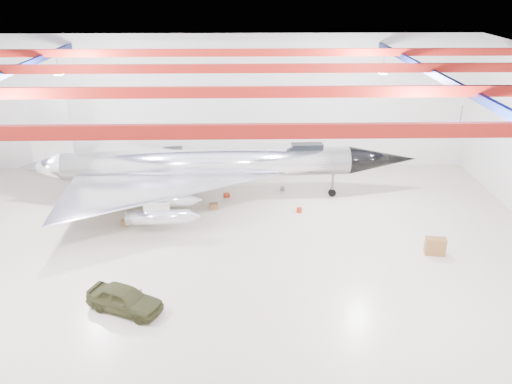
{
  "coord_description": "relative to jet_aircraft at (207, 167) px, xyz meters",
  "views": [
    {
      "loc": [
        1.43,
        -25.14,
        15.29
      ],
      "look_at": [
        2.03,
        2.0,
        3.31
      ],
      "focal_mm": 35.0,
      "sensor_mm": 36.0,
      "label": 1
    }
  ],
  "objects": [
    {
      "name": "floor",
      "position": [
        1.32,
        -8.23,
        -2.54
      ],
      "size": [
        40.0,
        40.0,
        0.0
      ],
      "primitive_type": "plane",
      "color": "beige",
      "rests_on": "ground"
    },
    {
      "name": "wall_back",
      "position": [
        1.32,
        6.77,
        2.96
      ],
      "size": [
        40.0,
        0.0,
        40.0
      ],
      "primitive_type": "plane",
      "rotation": [
        1.57,
        0.0,
        0.0
      ],
      "color": "silver",
      "rests_on": "floor"
    },
    {
      "name": "ceiling",
      "position": [
        1.32,
        -8.23,
        8.46
      ],
      "size": [
        40.0,
        40.0,
        0.0
      ],
      "primitive_type": "plane",
      "rotation": [
        3.14,
        0.0,
        0.0
      ],
      "color": "#0A0F38",
      "rests_on": "wall_back"
    },
    {
      "name": "ceiling_structure",
      "position": [
        1.32,
        -8.23,
        7.79
      ],
      "size": [
        39.5,
        29.5,
        1.08
      ],
      "color": "maroon",
      "rests_on": "ceiling"
    },
    {
      "name": "jet_aircraft",
      "position": [
        0.0,
        0.0,
        0.0
      ],
      "size": [
        28.39,
        16.85,
        7.74
      ],
      "rotation": [
        0.0,
        0.0,
        0.04
      ],
      "color": "silver",
      "rests_on": "floor"
    },
    {
      "name": "jeep",
      "position": [
        -3.24,
        -13.04,
        -1.88
      ],
      "size": [
        4.17,
        2.98,
        1.32
      ],
      "primitive_type": "imported",
      "rotation": [
        0.0,
        0.0,
        1.16
      ],
      "color": "#333319",
      "rests_on": "floor"
    },
    {
      "name": "desk",
      "position": [
        13.87,
        -8.05,
        -2.01
      ],
      "size": [
        1.22,
        0.74,
        1.05
      ],
      "primitive_type": "cube",
      "rotation": [
        0.0,
        0.0,
        -0.15
      ],
      "color": "brown",
      "rests_on": "floor"
    },
    {
      "name": "crate_ply",
      "position": [
        -5.23,
        -3.94,
        -2.36
      ],
      "size": [
        0.56,
        0.47,
        0.36
      ],
      "primitive_type": "cube",
      "rotation": [
        0.0,
        0.0,
        -0.12
      ],
      "color": "olive",
      "rests_on": "floor"
    },
    {
      "name": "toolbox_red",
      "position": [
        1.32,
        0.43,
        -2.39
      ],
      "size": [
        0.5,
        0.44,
        0.29
      ],
      "primitive_type": "cube",
      "rotation": [
        0.0,
        0.0,
        0.29
      ],
      "color": "#98270F",
      "rests_on": "floor"
    },
    {
      "name": "crate_small",
      "position": [
        -3.47,
        -0.18,
        -2.42
      ],
      "size": [
        0.35,
        0.28,
        0.24
      ],
      "primitive_type": "cube",
      "rotation": [
        0.0,
        0.0,
        0.04
      ],
      "color": "#59595B",
      "rests_on": "floor"
    },
    {
      "name": "tool_chest",
      "position": [
        6.44,
        -2.27,
        -2.37
      ],
      "size": [
        0.44,
        0.44,
        0.34
      ],
      "primitive_type": "cylinder",
      "rotation": [
        0.0,
        0.0,
        0.21
      ],
      "color": "#98270F",
      "rests_on": "floor"
    },
    {
      "name": "oil_barrel",
      "position": [
        0.47,
        -1.55,
        -2.34
      ],
      "size": [
        0.62,
        0.52,
        0.4
      ],
      "primitive_type": "cube",
      "rotation": [
        0.0,
        0.0,
        0.12
      ],
      "color": "olive",
      "rests_on": "floor"
    },
    {
      "name": "spares_box",
      "position": [
        5.54,
        1.54,
        -2.39
      ],
      "size": [
        0.38,
        0.38,
        0.31
      ],
      "primitive_type": "cylinder",
      "rotation": [
        0.0,
        0.0,
        -0.11
      ],
      "color": "#59595B",
      "rests_on": "floor"
    }
  ]
}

